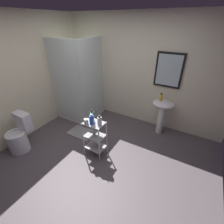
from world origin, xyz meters
TOP-DOWN VIEW (x-y plane):
  - ground_plane at (0.00, 0.00)m, footprint 4.20×4.20m
  - wall_back at (0.01, 1.85)m, footprint 4.20×0.14m
  - wall_left at (-1.85, 0.00)m, footprint 0.10×4.20m
  - shower_stall at (-1.23, 1.18)m, footprint 0.92×0.92m
  - pedestal_sink at (0.80, 1.52)m, footprint 0.46×0.37m
  - sink_faucet at (0.80, 1.64)m, footprint 0.03×0.03m
  - toilet at (-1.48, -0.44)m, footprint 0.37×0.49m
  - storage_cart at (-0.08, 0.19)m, footprint 0.38×0.28m
  - hand_soap_bottle at (0.72, 1.51)m, footprint 0.06×0.06m
  - body_wash_bottle_green at (-0.15, 0.24)m, footprint 0.06×0.06m
  - shampoo_bottle_blue at (-0.10, 0.15)m, footprint 0.08×0.08m
  - lotion_bottle_white at (0.05, 0.18)m, footprint 0.07×0.07m
  - rinse_cup at (-0.19, 0.11)m, footprint 0.08×0.08m
  - bath_mat at (-0.76, 0.57)m, footprint 0.60×0.40m

SIDE VIEW (x-z plane):
  - ground_plane at x=0.00m, z-range -0.02..0.00m
  - bath_mat at x=-0.76m, z-range 0.00..0.02m
  - toilet at x=-1.48m, z-range -0.07..0.69m
  - storage_cart at x=-0.08m, z-range 0.07..0.81m
  - shower_stall at x=-1.23m, z-range -0.54..1.46m
  - pedestal_sink at x=0.80m, z-range 0.17..0.98m
  - rinse_cup at x=-0.19m, z-range 0.74..0.83m
  - shampoo_bottle_blue at x=-0.10m, z-range 0.73..0.92m
  - lotion_bottle_white at x=0.05m, z-range 0.73..0.93m
  - body_wash_bottle_green at x=-0.15m, z-range 0.72..0.95m
  - sink_faucet at x=0.80m, z-range 0.81..0.91m
  - hand_soap_bottle at x=0.72m, z-range 0.80..0.97m
  - wall_left at x=-1.85m, z-range 0.00..2.50m
  - wall_back at x=0.01m, z-range 0.00..2.50m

